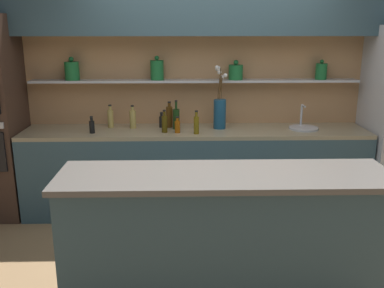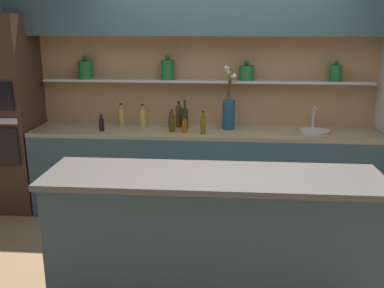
% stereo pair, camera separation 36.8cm
% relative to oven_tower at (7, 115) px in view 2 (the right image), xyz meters
% --- Properties ---
extents(ground_plane, '(12.00, 12.00, 0.00)m').
position_rel_oven_tower_xyz_m(ground_plane, '(2.29, -1.24, -1.05)').
color(ground_plane, olive).
extents(back_wall_unit, '(5.20, 0.44, 2.60)m').
position_rel_oven_tower_xyz_m(back_wall_unit, '(2.29, 0.29, 0.50)').
color(back_wall_unit, tan).
rests_on(back_wall_unit, ground_plane).
extents(back_counter_unit, '(3.62, 0.62, 0.92)m').
position_rel_oven_tower_xyz_m(back_counter_unit, '(2.14, 0.00, -0.59)').
color(back_counter_unit, '#334C56').
rests_on(back_counter_unit, ground_plane).
extents(island_counter, '(2.27, 0.61, 1.02)m').
position_rel_oven_tower_xyz_m(island_counter, '(2.29, -1.67, -0.53)').
color(island_counter, '#334C56').
rests_on(island_counter, ground_plane).
extents(oven_tower, '(0.62, 0.64, 2.10)m').
position_rel_oven_tower_xyz_m(oven_tower, '(0.00, 0.00, 0.00)').
color(oven_tower, '#3D281E').
rests_on(oven_tower, ground_plane).
extents(flower_vase, '(0.14, 0.16, 0.66)m').
position_rel_oven_tower_xyz_m(flower_vase, '(2.40, 0.06, 0.07)').
color(flower_vase, navy).
rests_on(flower_vase, back_counter_unit).
extents(sink_fixture, '(0.31, 0.31, 0.25)m').
position_rel_oven_tower_xyz_m(sink_fixture, '(3.29, 0.01, -0.10)').
color(sink_fixture, '#B7B7BC').
rests_on(sink_fixture, back_counter_unit).
extents(bottle_wine_0, '(0.07, 0.07, 0.31)m').
position_rel_oven_tower_xyz_m(bottle_wine_0, '(1.94, 0.04, -0.01)').
color(bottle_wine_0, '#193814').
rests_on(bottle_wine_0, back_counter_unit).
extents(bottle_oil_1, '(0.06, 0.06, 0.23)m').
position_rel_oven_tower_xyz_m(bottle_oil_1, '(1.82, -0.11, -0.03)').
color(bottle_oil_1, '#47380A').
rests_on(bottle_oil_1, back_counter_unit).
extents(bottle_sauce_2, '(0.05, 0.05, 0.18)m').
position_rel_oven_tower_xyz_m(bottle_sauce_2, '(1.08, -0.12, -0.05)').
color(bottle_sauce_2, black).
rests_on(bottle_sauce_2, back_counter_unit).
extents(bottle_spirit_3, '(0.06, 0.06, 0.25)m').
position_rel_oven_tower_xyz_m(bottle_spirit_3, '(1.23, 0.13, -0.02)').
color(bottle_spirit_3, tan).
rests_on(bottle_spirit_3, back_counter_unit).
extents(bottle_spirit_4, '(0.07, 0.07, 0.28)m').
position_rel_oven_tower_xyz_m(bottle_spirit_4, '(1.86, 0.13, -0.01)').
color(bottle_spirit_4, '#4C2D0C').
rests_on(bottle_spirit_4, back_counter_unit).
extents(bottle_spirit_5, '(0.07, 0.07, 0.25)m').
position_rel_oven_tower_xyz_m(bottle_spirit_5, '(1.47, 0.09, -0.02)').
color(bottle_spirit_5, tan).
rests_on(bottle_spirit_5, back_counter_unit).
extents(bottle_oil_6, '(0.05, 0.05, 0.24)m').
position_rel_oven_tower_xyz_m(bottle_oil_6, '(2.14, -0.18, -0.03)').
color(bottle_oil_6, brown).
rests_on(bottle_oil_6, back_counter_unit).
extents(bottle_sauce_7, '(0.05, 0.05, 0.17)m').
position_rel_oven_tower_xyz_m(bottle_sauce_7, '(1.78, 0.12, -0.06)').
color(bottle_sauce_7, black).
rests_on(bottle_sauce_7, back_counter_unit).
extents(bottle_sauce_8, '(0.06, 0.06, 0.17)m').
position_rel_oven_tower_xyz_m(bottle_sauce_8, '(1.95, -0.13, -0.06)').
color(bottle_sauce_8, '#9E4C0A').
rests_on(bottle_sauce_8, back_counter_unit).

